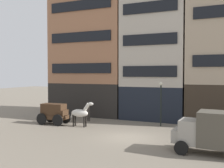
{
  "coord_description": "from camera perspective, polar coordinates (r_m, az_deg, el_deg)",
  "views": [
    {
      "loc": [
        6.95,
        -18.83,
        4.92
      ],
      "look_at": [
        -2.11,
        1.95,
        3.99
      ],
      "focal_mm": 42.07,
      "sensor_mm": 36.0,
      "label": 1
    }
  ],
  "objects": [
    {
      "name": "streetlamp_curbside",
      "position": [
        24.71,
        10.58,
        -2.92
      ],
      "size": [
        0.32,
        0.32,
        4.12
      ],
      "color": "black",
      "rests_on": "ground_plane"
    },
    {
      "name": "draft_horse",
      "position": [
        24.45,
        -6.85,
        -6.26
      ],
      "size": [
        2.35,
        0.66,
        2.3
      ],
      "color": "beige",
      "rests_on": "ground_plane"
    },
    {
      "name": "sedan_dark",
      "position": [
        22.72,
        23.05,
        -8.0
      ],
      "size": [
        3.8,
        2.05,
        1.83
      ],
      "color": "#333847",
      "rests_on": "ground_plane"
    },
    {
      "name": "building_center_left",
      "position": [
        29.65,
        9.67,
        9.07
      ],
      "size": [
        7.09,
        6.59,
        16.72
      ],
      "color": "black",
      "rests_on": "ground_plane"
    },
    {
      "name": "pedestrian_officer",
      "position": [
        27.26,
        -5.16,
        -5.97
      ],
      "size": [
        0.51,
        0.51,
        1.79
      ],
      "color": "#38332D",
      "rests_on": "ground_plane"
    },
    {
      "name": "ground_plane",
      "position": [
        20.67,
        3.27,
        -11.43
      ],
      "size": [
        120.0,
        120.0,
        0.0
      ],
      "primitive_type": "plane",
      "color": "slate"
    },
    {
      "name": "delivery_truck_near",
      "position": [
        17.21,
        21.01,
        -9.54
      ],
      "size": [
        4.44,
        2.34,
        2.62
      ],
      "color": "gray",
      "rests_on": "ground_plane"
    },
    {
      "name": "building_far_left",
      "position": [
        32.56,
        -4.18,
        9.76
      ],
      "size": [
        9.45,
        6.59,
        18.17
      ],
      "color": "black",
      "rests_on": "ground_plane"
    },
    {
      "name": "cargo_wagon",
      "position": [
        26.07,
        -12.48,
        -6.03
      ],
      "size": [
        2.95,
        1.61,
        1.98
      ],
      "color": "#3D2819",
      "rests_on": "ground_plane"
    }
  ]
}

